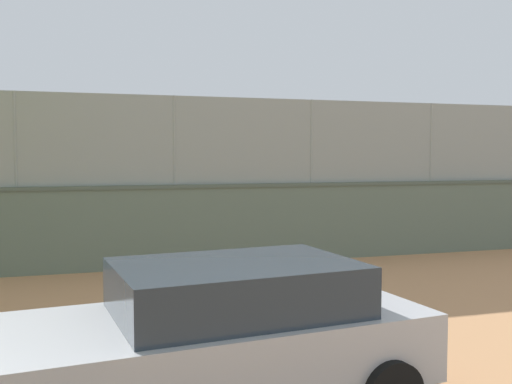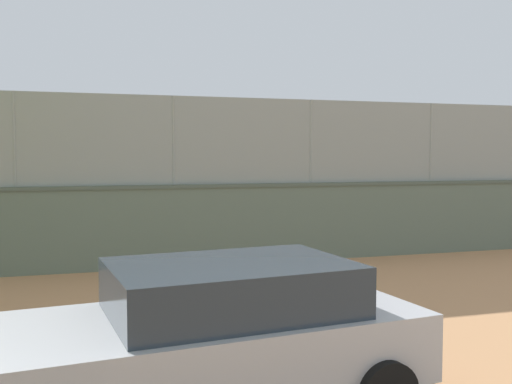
{
  "view_description": "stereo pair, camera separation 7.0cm",
  "coord_description": "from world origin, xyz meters",
  "px_view_note": "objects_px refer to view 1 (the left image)",
  "views": [
    {
      "loc": [
        6.84,
        23.63,
        2.5
      ],
      "look_at": [
        1.08,
        6.36,
        1.37
      ],
      "focal_mm": 40.73,
      "sensor_mm": 36.0,
      "label": 1
    },
    {
      "loc": [
        6.77,
        23.65,
        2.5
      ],
      "look_at": [
        1.08,
        6.36,
        1.37
      ],
      "focal_mm": 40.73,
      "sensor_mm": 36.0,
      "label": 2
    }
  ],
  "objects_px": {
    "sports_ball": "(111,178)",
    "parked_car_silver": "(221,334)",
    "player_foreground_swinging": "(294,201)",
    "player_baseline_waiting": "(141,193)",
    "player_at_service_line": "(347,206)"
  },
  "relations": [
    {
      "from": "player_foreground_swinging",
      "to": "parked_car_silver",
      "type": "relative_size",
      "value": 0.37
    },
    {
      "from": "player_foreground_swinging",
      "to": "parked_car_silver",
      "type": "height_order",
      "value": "player_foreground_swinging"
    },
    {
      "from": "player_baseline_waiting",
      "to": "player_at_service_line",
      "type": "distance_m",
      "value": 10.12
    },
    {
      "from": "sports_ball",
      "to": "parked_car_silver",
      "type": "bearing_deg",
      "value": 88.65
    },
    {
      "from": "player_baseline_waiting",
      "to": "parked_car_silver",
      "type": "distance_m",
      "value": 20.06
    },
    {
      "from": "player_baseline_waiting",
      "to": "sports_ball",
      "type": "bearing_deg",
      "value": 34.39
    },
    {
      "from": "player_at_service_line",
      "to": "sports_ball",
      "type": "xyz_separation_m",
      "value": [
        6.89,
        -7.54,
        0.72
      ]
    },
    {
      "from": "player_foreground_swinging",
      "to": "parked_car_silver",
      "type": "bearing_deg",
      "value": 65.05
    },
    {
      "from": "player_baseline_waiting",
      "to": "parked_car_silver",
      "type": "relative_size",
      "value": 0.36
    },
    {
      "from": "player_baseline_waiting",
      "to": "player_foreground_swinging",
      "type": "distance_m",
      "value": 8.1
    },
    {
      "from": "player_baseline_waiting",
      "to": "parked_car_silver",
      "type": "xyz_separation_m",
      "value": [
        1.76,
        19.99,
        -0.11
      ]
    },
    {
      "from": "player_baseline_waiting",
      "to": "sports_ball",
      "type": "distance_m",
      "value": 1.73
    },
    {
      "from": "parked_car_silver",
      "to": "sports_ball",
      "type": "bearing_deg",
      "value": -91.35
    },
    {
      "from": "player_foreground_swinging",
      "to": "player_at_service_line",
      "type": "relative_size",
      "value": 1.07
    },
    {
      "from": "sports_ball",
      "to": "parked_car_silver",
      "type": "xyz_separation_m",
      "value": [
        0.45,
        19.09,
        -0.81
      ]
    }
  ]
}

